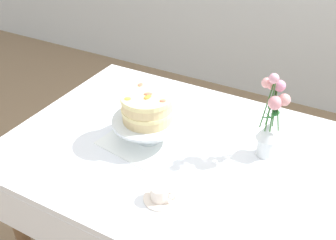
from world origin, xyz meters
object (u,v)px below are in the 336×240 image
dining_table (179,168)px  flower_vase (270,122)px  teacup (160,194)px  layer_cake (147,107)px  cake_stand (148,123)px

dining_table → flower_vase: bearing=24.6°
dining_table → flower_vase: size_ratio=3.82×
dining_table → teacup: teacup is taller
layer_cake → dining_table: bearing=-3.5°
layer_cake → teacup: size_ratio=1.80×
cake_stand → layer_cake: layer_cake is taller
dining_table → cake_stand: bearing=176.5°
flower_vase → cake_stand: bearing=-163.9°
flower_vase → teacup: 0.49m
layer_cake → teacup: 0.37m
teacup → layer_cake: bearing=127.9°
dining_table → layer_cake: size_ratio=6.63×
layer_cake → teacup: bearing=-52.1°
cake_stand → layer_cake: bearing=-99.7°
cake_stand → layer_cake: (-0.00, -0.00, 0.07)m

